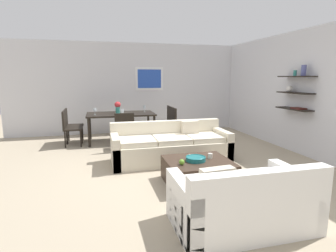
% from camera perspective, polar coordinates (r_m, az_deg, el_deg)
% --- Properties ---
extents(ground_plane, '(18.00, 18.00, 0.00)m').
position_cam_1_polar(ground_plane, '(5.24, 0.48, -8.48)').
color(ground_plane, tan).
extents(back_wall_unit, '(8.40, 0.09, 2.70)m').
position_cam_1_polar(back_wall_unit, '(8.48, -3.74, 7.98)').
color(back_wall_unit, silver).
rests_on(back_wall_unit, ground).
extents(right_wall_shelf_unit, '(0.34, 8.20, 2.70)m').
position_cam_1_polar(right_wall_shelf_unit, '(6.91, 24.33, 6.58)').
color(right_wall_shelf_unit, silver).
rests_on(right_wall_shelf_unit, ground).
extents(sofa_beige, '(2.34, 0.90, 0.78)m').
position_cam_1_polar(sofa_beige, '(5.49, 0.55, -4.43)').
color(sofa_beige, beige).
rests_on(sofa_beige, ground).
extents(loveseat_white, '(1.54, 0.90, 0.78)m').
position_cam_1_polar(loveseat_white, '(3.27, 15.45, -15.26)').
color(loveseat_white, white).
rests_on(loveseat_white, ground).
extents(coffee_table, '(1.02, 0.90, 0.38)m').
position_cam_1_polar(coffee_table, '(4.41, 6.35, -9.58)').
color(coffee_table, '#38281E').
rests_on(coffee_table, ground).
extents(decorative_bowl, '(0.32, 0.32, 0.07)m').
position_cam_1_polar(decorative_bowl, '(4.31, 5.85, -6.86)').
color(decorative_bowl, '#19666B').
rests_on(decorative_bowl, coffee_table).
extents(candle_jar, '(0.07, 0.07, 0.08)m').
position_cam_1_polar(candle_jar, '(4.48, 8.90, -6.24)').
color(candle_jar, silver).
rests_on(candle_jar, coffee_table).
extents(apple_on_coffee_table, '(0.09, 0.09, 0.09)m').
position_cam_1_polar(apple_on_coffee_table, '(4.11, 2.93, -7.61)').
color(apple_on_coffee_table, '#669E2D').
rests_on(apple_on_coffee_table, coffee_table).
extents(dining_table, '(1.75, 0.99, 0.75)m').
position_cam_1_polar(dining_table, '(7.24, -9.93, 2.14)').
color(dining_table, black).
rests_on(dining_table, ground).
extents(dining_chair_left_far, '(0.44, 0.44, 0.88)m').
position_cam_1_polar(dining_chair_left_far, '(7.50, -19.81, 0.59)').
color(dining_chair_left_far, black).
rests_on(dining_chair_left_far, ground).
extents(dining_chair_foot, '(0.44, 0.44, 0.88)m').
position_cam_1_polar(dining_chair_foot, '(6.39, -9.22, -0.53)').
color(dining_chair_foot, black).
rests_on(dining_chair_foot, ground).
extents(dining_chair_right_near, '(0.44, 0.44, 0.88)m').
position_cam_1_polar(dining_chair_right_near, '(7.27, 0.36, 0.90)').
color(dining_chair_right_near, black).
rests_on(dining_chair_right_near, ground).
extents(dining_chair_right_far, '(0.44, 0.44, 0.88)m').
position_cam_1_polar(dining_chair_right_far, '(7.69, -0.49, 1.42)').
color(dining_chair_right_far, black).
rests_on(dining_chair_right_far, ground).
extents(dining_chair_left_near, '(0.44, 0.44, 0.88)m').
position_cam_1_polar(dining_chair_left_near, '(7.07, -20.13, 0.01)').
color(dining_chair_left_near, black).
rests_on(dining_chair_left_near, ground).
extents(wine_glass_foot, '(0.08, 0.08, 0.15)m').
position_cam_1_polar(wine_glass_foot, '(6.79, -9.67, 3.09)').
color(wine_glass_foot, silver).
rests_on(wine_glass_foot, dining_table).
extents(wine_glass_right_far, '(0.06, 0.06, 0.18)m').
position_cam_1_polar(wine_glass_right_far, '(7.42, -4.99, 3.97)').
color(wine_glass_right_far, silver).
rests_on(wine_glass_right_far, dining_table).
extents(wine_glass_left_near, '(0.08, 0.08, 0.17)m').
position_cam_1_polar(wine_glass_left_near, '(7.08, -15.20, 3.29)').
color(wine_glass_left_near, silver).
rests_on(wine_glass_left_near, dining_table).
extents(centerpiece_vase, '(0.16, 0.16, 0.31)m').
position_cam_1_polar(centerpiece_vase, '(7.23, -10.58, 4.07)').
color(centerpiece_vase, teal).
rests_on(centerpiece_vase, dining_table).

